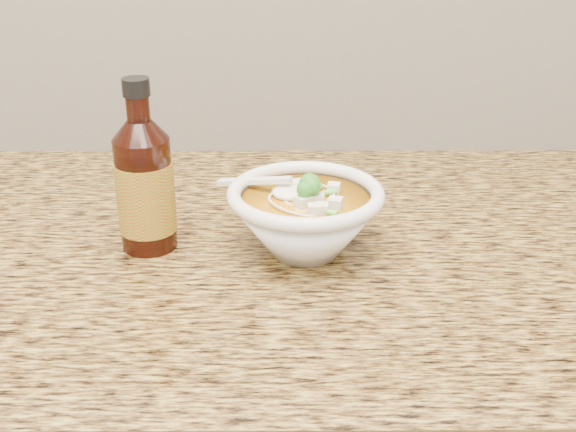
{
  "coord_description": "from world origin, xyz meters",
  "views": [
    {
      "loc": [
        0.17,
        0.89,
        1.3
      ],
      "look_at": [
        0.17,
        1.64,
        0.95
      ],
      "focal_mm": 45.0,
      "sensor_mm": 36.0,
      "label": 1
    }
  ],
  "objects": [
    {
      "name": "counter_slab",
      "position": [
        0.0,
        1.68,
        0.88
      ],
      "size": [
        4.0,
        0.68,
        0.04
      ],
      "primitive_type": "cube",
      "color": "olive",
      "rests_on": "cabinet"
    },
    {
      "name": "soup_bowl",
      "position": [
        0.19,
        1.64,
        0.94
      ],
      "size": [
        0.2,
        0.18,
        0.1
      ],
      "rotation": [
        0.0,
        0.0,
        0.29
      ],
      "color": "white",
      "rests_on": "counter_slab"
    },
    {
      "name": "hot_sauce_bottle",
      "position": [
        0.01,
        1.65,
        0.98
      ],
      "size": [
        0.09,
        0.09,
        0.2
      ],
      "rotation": [
        0.0,
        0.0,
        0.37
      ],
      "color": "black",
      "rests_on": "counter_slab"
    }
  ]
}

